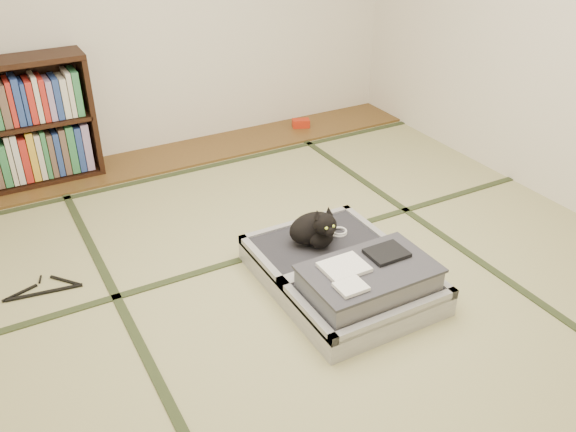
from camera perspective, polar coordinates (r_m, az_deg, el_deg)
floor at (r=3.48m, az=2.07°, el=-6.30°), size 4.50×4.50×0.00m
wood_strip at (r=5.06m, az=-9.59°, el=5.76°), size 4.00×0.50×0.02m
red_item at (r=5.49m, az=1.22°, el=8.68°), size 0.17×0.14×0.07m
room_shell at (r=2.87m, az=2.63°, el=17.90°), size 4.50×4.50×4.50m
tatami_borders at (r=3.84m, az=-1.69°, el=-2.41°), size 4.00×4.50×0.01m
suitcase at (r=3.38m, az=5.40°, el=-5.45°), size 0.77×1.03×0.30m
cat at (r=3.50m, az=2.63°, el=-1.20°), size 0.34×0.35×0.28m
cable_coil at (r=3.65m, az=4.77°, el=-1.49°), size 0.11×0.11×0.03m
hanger at (r=3.68m, az=-21.90°, el=-6.39°), size 0.42×0.22×0.01m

